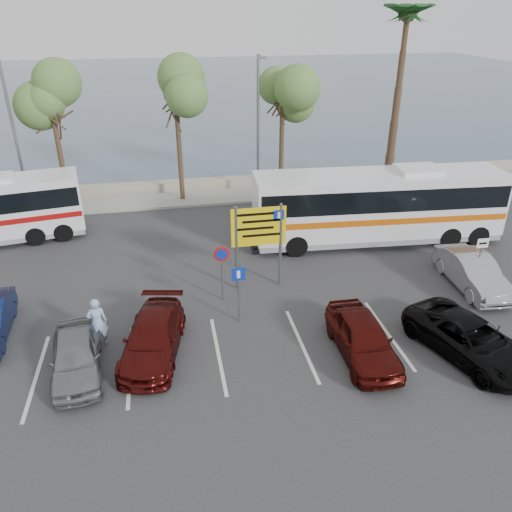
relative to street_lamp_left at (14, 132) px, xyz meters
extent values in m
plane|color=#2F2F32|center=(10.00, -13.52, -4.60)|extent=(120.00, 120.00, 0.00)
cube|color=#98968A|center=(10.00, 0.48, -4.52)|extent=(44.00, 2.40, 0.15)
cube|color=#9F987F|center=(10.00, 2.48, -4.30)|extent=(48.00, 0.80, 0.60)
plane|color=#415868|center=(10.00, 46.48, -4.59)|extent=(140.00, 140.00, 0.00)
cylinder|color=#382619|center=(2.00, 0.48, -1.93)|extent=(0.28, 0.28, 5.04)
cylinder|color=#382619|center=(8.50, 0.48, -1.65)|extent=(0.28, 0.28, 5.60)
cylinder|color=#382619|center=(14.50, 0.48, -1.86)|extent=(0.28, 0.28, 5.18)
cylinder|color=#382619|center=(21.50, 0.48, 0.55)|extent=(0.48, 0.48, 10.00)
cylinder|color=slate|center=(0.00, 0.08, -0.45)|extent=(0.16, 0.16, 8.00)
cylinder|color=slate|center=(13.00, 0.08, -0.45)|extent=(0.16, 0.16, 8.00)
cylinder|color=slate|center=(13.00, -0.37, 3.50)|extent=(0.12, 0.90, 0.12)
cube|color=slate|center=(13.00, -0.87, 3.45)|extent=(0.45, 0.25, 0.12)
cylinder|color=slate|center=(10.10, -10.32, -2.80)|extent=(0.12, 0.12, 3.60)
cylinder|color=slate|center=(11.90, -10.32, -2.80)|extent=(0.12, 0.12, 3.60)
cube|color=yellow|center=(11.00, -10.32, -1.90)|extent=(2.20, 0.06, 1.60)
cube|color=#0C2699|center=(11.80, -10.36, -1.45)|extent=(0.42, 0.01, 0.42)
cylinder|color=slate|center=(9.40, -11.12, -3.50)|extent=(0.07, 0.07, 2.20)
cylinder|color=#B20C0C|center=(9.40, -11.15, -2.55)|extent=(0.60, 0.03, 0.60)
cylinder|color=slate|center=(9.80, -12.72, -3.50)|extent=(0.07, 0.07, 2.20)
cube|color=#0C2699|center=(9.80, -12.74, -2.60)|extent=(0.50, 0.03, 0.50)
cylinder|color=slate|center=(19.80, -12.02, -3.50)|extent=(0.07, 0.07, 2.20)
cube|color=white|center=(19.80, -12.04, -2.60)|extent=(0.50, 0.03, 0.40)
cube|color=silver|center=(17.50, -7.02, -2.59)|extent=(12.04, 3.27, 2.93)
cube|color=black|center=(17.50, -7.02, -2.07)|extent=(11.81, 3.30, 1.04)
cube|color=#C0520B|center=(17.50, -7.02, -3.06)|extent=(11.92, 3.30, 0.30)
cube|color=gray|center=(17.50, -7.02, -4.05)|extent=(11.92, 3.24, 0.55)
cube|color=silver|center=(17.50, -7.02, -1.01)|extent=(2.08, 1.71, 0.24)
imported|color=gray|center=(4.30, -14.60, -3.96)|extent=(1.94, 3.90, 1.28)
imported|color=#450D0B|center=(6.70, -14.07, -3.97)|extent=(2.56, 4.57, 1.25)
imported|color=#430D09|center=(13.50, -15.46, -3.91)|extent=(1.69, 4.07, 1.38)
imported|color=black|center=(17.00, -16.12, -3.96)|extent=(3.43, 5.05, 1.28)
imported|color=#97969C|center=(19.63, -12.02, -3.90)|extent=(1.70, 4.31, 1.40)
imported|color=#91A9D3|center=(4.87, -13.19, -3.70)|extent=(0.71, 0.52, 1.81)
imported|color=#34384F|center=(11.54, -7.02, -3.59)|extent=(0.83, 1.03, 2.02)
camera|label=1|loc=(7.51, -28.01, 5.92)|focal=35.00mm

